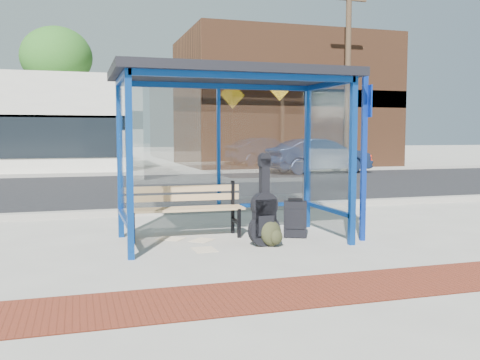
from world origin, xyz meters
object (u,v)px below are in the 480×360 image
object	(u,v)px
bench	(185,206)
parked_car	(319,156)
backpack	(271,233)
guitar_bag	(264,214)
fire_hydrant	(370,161)
suitcase	(295,219)

from	to	relation	value
bench	parked_car	size ratio (longest dim) A/B	0.42
backpack	parked_car	world-z (taller)	parked_car
guitar_bag	bench	bearing A→B (deg)	129.39
parked_car	fire_hydrant	xyz separation A→B (m)	(3.37, 1.82, -0.33)
suitcase	guitar_bag	bearing A→B (deg)	-122.01
bench	fire_hydrant	xyz separation A→B (m)	(11.06, 13.48, -0.11)
bench	parked_car	distance (m)	13.97
suitcase	fire_hydrant	bearing A→B (deg)	78.48
suitcase	fire_hydrant	world-z (taller)	fire_hydrant
guitar_bag	backpack	size ratio (longest dim) A/B	3.00
bench	guitar_bag	distance (m)	1.31
bench	suitcase	world-z (taller)	bench
backpack	fire_hydrant	distance (m)	17.61
fire_hydrant	parked_car	bearing A→B (deg)	-151.65
suitcase	backpack	xyz separation A→B (m)	(-0.56, -0.50, -0.08)
backpack	fire_hydrant	world-z (taller)	fire_hydrant
bench	backpack	distance (m)	1.43
backpack	parked_car	distance (m)	14.31
parked_car	fire_hydrant	distance (m)	3.84
bench	guitar_bag	xyz separation A→B (m)	(0.92, -0.93, -0.02)
bench	fire_hydrant	world-z (taller)	bench
bench	fire_hydrant	size ratio (longest dim) A/B	2.69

